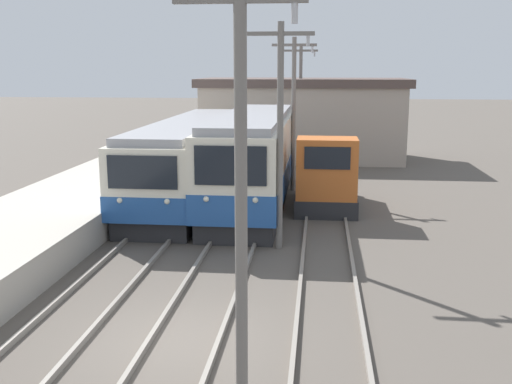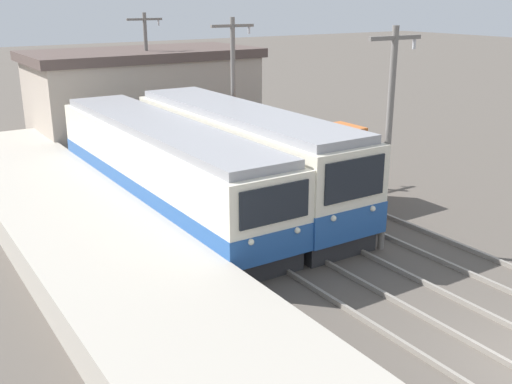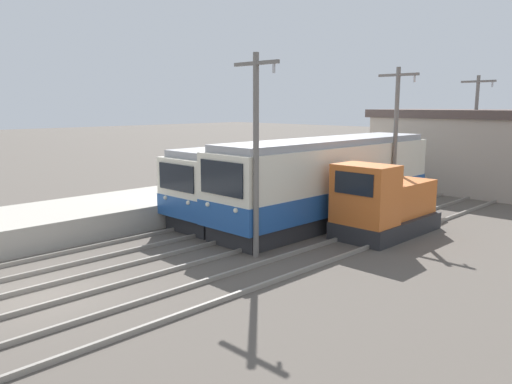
# 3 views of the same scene
# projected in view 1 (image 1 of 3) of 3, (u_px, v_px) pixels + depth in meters

# --- Properties ---
(ground_plane) EXTENTS (200.00, 200.00, 0.00)m
(ground_plane) POSITION_uv_depth(u_px,v_px,m) (176.00, 341.00, 12.52)
(ground_plane) COLOR #564F47
(track_left) EXTENTS (1.54, 60.00, 0.14)m
(track_left) POSITION_uv_depth(u_px,v_px,m) (57.00, 332.00, 12.77)
(track_left) COLOR gray
(track_left) RESTS_ON ground
(track_center) EXTENTS (1.54, 60.00, 0.14)m
(track_center) POSITION_uv_depth(u_px,v_px,m) (185.00, 338.00, 12.48)
(track_center) COLOR gray
(track_center) RESTS_ON ground
(track_right) EXTENTS (1.54, 60.00, 0.14)m
(track_right) POSITION_uv_depth(u_px,v_px,m) (330.00, 345.00, 12.17)
(track_right) COLOR gray
(track_right) RESTS_ON ground
(commuter_train_left) EXTENTS (2.84, 14.68, 3.39)m
(commuter_train_left) POSITION_uv_depth(u_px,v_px,m) (192.00, 162.00, 25.97)
(commuter_train_left) COLOR #28282B
(commuter_train_left) RESTS_ON ground
(commuter_train_center) EXTENTS (2.84, 12.81, 3.77)m
(commuter_train_center) POSITION_uv_depth(u_px,v_px,m) (253.00, 163.00, 24.68)
(commuter_train_center) COLOR #28282B
(commuter_train_center) RESTS_ON ground
(shunting_locomotive) EXTENTS (2.40, 4.94, 3.00)m
(shunting_locomotive) POSITION_uv_depth(u_px,v_px,m) (326.00, 178.00, 24.21)
(shunting_locomotive) COLOR #28282B
(shunting_locomotive) RESTS_ON ground
(catenary_mast_near) EXTENTS (2.00, 0.20, 6.93)m
(catenary_mast_near) POSITION_uv_depth(u_px,v_px,m) (241.00, 187.00, 9.29)
(catenary_mast_near) COLOR slate
(catenary_mast_near) RESTS_ON ground
(catenary_mast_mid) EXTENTS (2.00, 0.20, 6.93)m
(catenary_mast_mid) POSITION_uv_depth(u_px,v_px,m) (280.00, 128.00, 18.18)
(catenary_mast_mid) COLOR slate
(catenary_mast_mid) RESTS_ON ground
(catenary_mast_far) EXTENTS (2.00, 0.20, 6.93)m
(catenary_mast_far) POSITION_uv_depth(u_px,v_px,m) (294.00, 108.00, 27.08)
(catenary_mast_far) COLOR slate
(catenary_mast_far) RESTS_ON ground
(catenary_mast_distant) EXTENTS (2.00, 0.20, 6.93)m
(catenary_mast_distant) POSITION_uv_depth(u_px,v_px,m) (300.00, 98.00, 35.97)
(catenary_mast_distant) COLOR slate
(catenary_mast_distant) RESTS_ON ground
(station_building) EXTENTS (12.60, 6.30, 4.94)m
(station_building) POSITION_uv_depth(u_px,v_px,m) (303.00, 119.00, 37.13)
(station_building) COLOR #AD9E8E
(station_building) RESTS_ON ground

